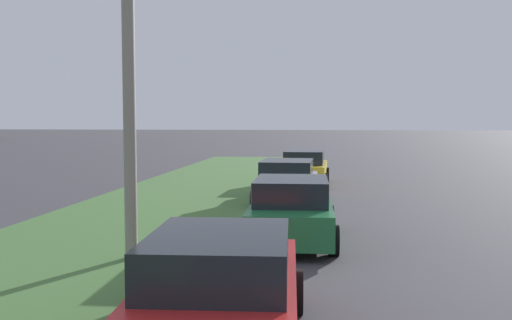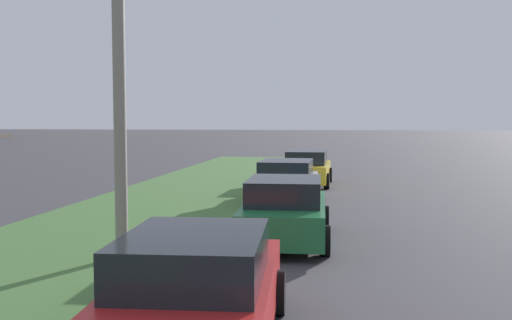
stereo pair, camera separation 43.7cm
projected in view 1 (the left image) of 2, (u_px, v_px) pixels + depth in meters
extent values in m
cube|color=#477238|center=(77.00, 257.00, 11.51)|extent=(60.00, 6.00, 0.12)
cube|color=red|center=(221.00, 304.00, 7.01)|extent=(4.40, 2.04, 0.70)
cube|color=black|center=(219.00, 257.00, 6.77)|extent=(2.29, 1.72, 0.55)
cylinder|color=black|center=(171.00, 290.00, 8.43)|extent=(0.65, 0.26, 0.64)
cylinder|color=black|center=(295.00, 292.00, 8.32)|extent=(0.65, 0.26, 0.64)
cube|color=#1E6B38|center=(292.00, 217.00, 13.28)|extent=(4.35, 1.92, 0.70)
cube|color=black|center=(292.00, 191.00, 13.04)|extent=(2.24, 1.66, 0.55)
cylinder|color=black|center=(258.00, 217.00, 14.72)|extent=(0.65, 0.24, 0.64)
cylinder|color=black|center=(329.00, 218.00, 14.56)|extent=(0.65, 0.24, 0.64)
cylinder|color=black|center=(246.00, 239.00, 12.04)|extent=(0.65, 0.24, 0.64)
cylinder|color=black|center=(334.00, 240.00, 11.87)|extent=(0.65, 0.24, 0.64)
cube|color=#B2B5BA|center=(288.00, 187.00, 19.07)|extent=(4.33, 1.88, 0.70)
cube|color=black|center=(287.00, 169.00, 18.82)|extent=(2.23, 1.64, 0.55)
cylinder|color=black|center=(265.00, 189.00, 20.54)|extent=(0.64, 0.23, 0.64)
cylinder|color=black|center=(316.00, 190.00, 20.29)|extent=(0.64, 0.23, 0.64)
cylinder|color=black|center=(255.00, 200.00, 17.87)|extent=(0.64, 0.23, 0.64)
cylinder|color=black|center=(313.00, 201.00, 17.63)|extent=(0.64, 0.23, 0.64)
cube|color=gold|center=(305.00, 171.00, 24.75)|extent=(4.35, 1.92, 0.70)
cube|color=black|center=(304.00, 157.00, 24.51)|extent=(2.24, 1.66, 0.55)
cylinder|color=black|center=(287.00, 174.00, 26.23)|extent=(0.65, 0.24, 0.64)
cylinder|color=black|center=(327.00, 175.00, 25.97)|extent=(0.65, 0.24, 0.64)
cylinder|color=black|center=(280.00, 180.00, 23.57)|extent=(0.65, 0.24, 0.64)
cylinder|color=black|center=(325.00, 181.00, 23.30)|extent=(0.65, 0.24, 0.64)
cylinder|color=gray|center=(129.00, 69.00, 10.96)|extent=(0.24, 0.24, 7.50)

